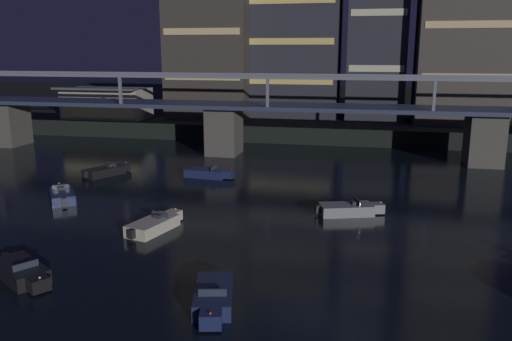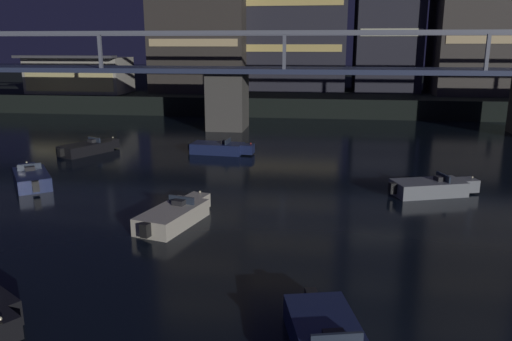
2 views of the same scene
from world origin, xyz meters
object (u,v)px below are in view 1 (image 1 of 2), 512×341
(speedboat_mid_center, at_px, (208,173))
(speedboat_mid_left, at_px, (106,171))
(waterfront_pavilion, at_px, (107,103))
(tower_west_low, at_px, (212,10))
(speedboat_mid_right, at_px, (155,225))
(speedboat_far_left, at_px, (62,195))
(river_bridge, at_px, (348,122))
(speedboat_near_center, at_px, (22,272))
(speedboat_far_center, at_px, (213,297))
(speedboat_near_right, at_px, (349,209))
(tower_west_tall, at_px, (296,22))

(speedboat_mid_center, bearing_deg, speedboat_mid_left, -172.84)
(speedboat_mid_center, bearing_deg, waterfront_pavilion, 133.90)
(tower_west_low, xyz_separation_m, speedboat_mid_right, (9.02, -44.66, -17.37))
(speedboat_mid_center, distance_m, speedboat_far_left, 13.88)
(river_bridge, bearing_deg, speedboat_far_left, -135.47)
(speedboat_near_center, bearing_deg, speedboat_mid_center, 83.19)
(speedboat_near_center, distance_m, speedboat_far_center, 11.02)
(waterfront_pavilion, relative_size, speedboat_mid_left, 2.52)
(waterfront_pavilion, height_order, speedboat_far_center, waterfront_pavilion)
(river_bridge, bearing_deg, speedboat_near_right, -87.04)
(waterfront_pavilion, relative_size, speedboat_near_center, 2.60)
(speedboat_mid_left, height_order, speedboat_far_left, same)
(tower_west_tall, distance_m, speedboat_far_left, 47.33)
(waterfront_pavilion, xyz_separation_m, speedboat_mid_right, (23.74, -39.19, -4.02))
(speedboat_near_right, bearing_deg, tower_west_low, 119.84)
(tower_west_low, bearing_deg, speedboat_far_left, -92.04)
(speedboat_mid_right, bearing_deg, speedboat_mid_left, 127.84)
(speedboat_near_center, height_order, speedboat_mid_center, same)
(waterfront_pavilion, bearing_deg, speedboat_near_center, -67.61)
(speedboat_mid_center, bearing_deg, tower_west_low, 105.41)
(tower_west_low, height_order, speedboat_mid_right, tower_west_low)
(speedboat_near_center, bearing_deg, waterfront_pavilion, 112.39)
(speedboat_mid_right, relative_size, speedboat_far_center, 1.00)
(river_bridge, relative_size, speedboat_far_center, 17.77)
(speedboat_near_right, xyz_separation_m, speedboat_far_center, (-5.85, -16.03, 0.00))
(speedboat_near_right, height_order, speedboat_mid_left, same)
(speedboat_near_right, relative_size, speedboat_far_center, 0.99)
(speedboat_near_right, bearing_deg, speedboat_far_center, -110.05)
(speedboat_near_center, distance_m, speedboat_far_left, 15.68)
(speedboat_mid_left, bearing_deg, speedboat_mid_center, 7.16)
(speedboat_near_center, height_order, speedboat_mid_left, same)
(speedboat_near_center, height_order, speedboat_near_right, same)
(speedboat_near_right, distance_m, speedboat_mid_right, 14.42)
(tower_west_tall, bearing_deg, speedboat_mid_center, -96.93)
(speedboat_mid_left, height_order, speedboat_mid_right, same)
(river_bridge, height_order, tower_west_low, tower_west_low)
(tower_west_tall, distance_m, speedboat_near_center, 59.40)
(tower_west_tall, height_order, speedboat_mid_left, tower_west_tall)
(speedboat_near_center, relative_size, speedboat_far_left, 1.02)
(speedboat_near_center, xyz_separation_m, speedboat_far_left, (-6.49, 14.27, 0.00))
(tower_west_tall, relative_size, speedboat_near_right, 5.49)
(speedboat_mid_left, distance_m, speedboat_mid_right, 18.11)
(speedboat_far_center, bearing_deg, tower_west_tall, 94.11)
(waterfront_pavilion, height_order, speedboat_mid_left, waterfront_pavilion)
(tower_west_tall, relative_size, speedboat_near_center, 5.90)
(river_bridge, xyz_separation_m, tower_west_low, (-20.86, 17.38, 13.52))
(tower_west_tall, bearing_deg, river_bridge, -66.71)
(river_bridge, height_order, tower_west_tall, tower_west_tall)
(river_bridge, bearing_deg, tower_west_tall, 113.29)
(waterfront_pavilion, distance_m, speedboat_far_center, 57.85)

